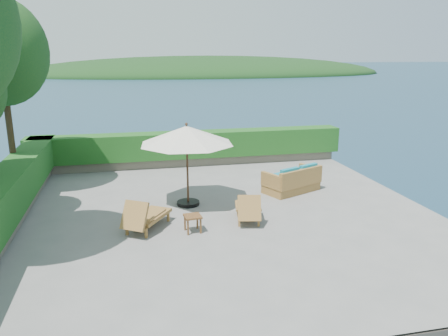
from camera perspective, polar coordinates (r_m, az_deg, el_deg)
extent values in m
plane|color=gray|center=(12.41, -0.55, -5.91)|extent=(12.00, 12.00, 0.00)
cube|color=#5B5148|center=(13.04, -0.54, -12.30)|extent=(12.00, 12.00, 3.00)
plane|color=#163144|center=(13.77, -0.52, -17.67)|extent=(600.00, 600.00, 0.00)
ellipsoid|color=black|center=(153.99, -2.30, 12.13)|extent=(126.00, 57.60, 12.60)
cube|color=#706959|center=(17.64, -4.33, 0.97)|extent=(12.00, 0.60, 0.36)
cube|color=#706959|center=(12.53, -26.66, -6.50)|extent=(0.60, 12.00, 0.36)
cube|color=#144916|center=(17.49, -4.38, 3.10)|extent=(12.40, 0.90, 1.00)
cube|color=#144916|center=(12.32, -27.02, -3.59)|extent=(0.90, 12.40, 1.00)
cylinder|color=#3A2A16|center=(15.13, -26.28, 5.50)|extent=(0.20, 0.20, 4.68)
ellipsoid|color=#133D18|center=(14.99, -27.21, 13.34)|extent=(2.80, 2.80, 3.22)
cylinder|color=black|center=(13.11, -4.70, -4.58)|extent=(0.83, 0.83, 0.10)
cylinder|color=#382214|center=(12.77, -4.80, 0.24)|extent=(0.08, 0.08, 2.38)
cone|color=beige|center=(12.57, -4.90, 4.33)|extent=(3.45, 3.45, 0.52)
sphere|color=#382214|center=(12.52, -4.93, 5.74)|extent=(0.11, 0.11, 0.09)
cube|color=olive|center=(11.22, -12.56, -7.94)|extent=(0.08, 0.08, 0.25)
cube|color=olive|center=(10.95, -10.13, -8.39)|extent=(0.08, 0.08, 0.25)
cube|color=olive|center=(12.14, -9.60, -5.99)|extent=(0.08, 0.08, 0.25)
cube|color=olive|center=(11.89, -7.30, -6.36)|extent=(0.08, 0.08, 0.25)
cube|color=olive|center=(11.56, -9.64, -6.21)|extent=(1.22, 1.41, 0.09)
cube|color=olive|center=(10.88, -11.61, -6.13)|extent=(0.76, 0.69, 0.68)
cube|color=olive|center=(11.51, -11.59, -5.61)|extent=(0.50, 0.73, 0.05)
cube|color=olive|center=(11.20, -8.69, -6.08)|extent=(0.50, 0.73, 0.05)
cube|color=olive|center=(11.47, 2.00, -7.10)|extent=(0.06, 0.06, 0.24)
cube|color=olive|center=(11.50, 4.55, -7.07)|extent=(0.06, 0.06, 0.24)
cube|color=olive|center=(12.48, 1.77, -5.23)|extent=(0.06, 0.06, 0.24)
cube|color=olive|center=(12.52, 4.10, -5.20)|extent=(0.06, 0.06, 0.24)
cube|color=olive|center=(12.02, 3.08, -5.27)|extent=(0.83, 1.28, 0.08)
cube|color=olive|center=(11.29, 3.33, -5.25)|extent=(0.67, 0.50, 0.64)
cube|color=olive|center=(11.79, 1.65, -4.96)|extent=(0.21, 0.77, 0.05)
cube|color=olive|center=(11.83, 4.65, -4.94)|extent=(0.21, 0.77, 0.05)
cube|color=brown|center=(10.95, -4.73, -7.78)|extent=(0.04, 0.04, 0.40)
cube|color=brown|center=(11.03, -3.07, -7.59)|extent=(0.04, 0.04, 0.40)
cube|color=brown|center=(11.25, -5.12, -7.16)|extent=(0.04, 0.04, 0.40)
cube|color=brown|center=(11.32, -3.51, -6.99)|extent=(0.04, 0.04, 0.40)
cube|color=brown|center=(11.05, -4.13, -6.31)|extent=(0.46, 0.46, 0.05)
cube|color=olive|center=(14.42, 8.76, -2.26)|extent=(2.03, 1.58, 0.40)
cube|color=olive|center=(14.04, 10.05, -1.28)|extent=(1.71, 0.88, 0.56)
cube|color=olive|center=(13.75, 6.27, -1.71)|extent=(0.49, 0.88, 0.45)
cube|color=olive|center=(14.95, 11.14, -0.54)|extent=(0.49, 0.88, 0.45)
cube|color=#127489|center=(14.08, 7.45, -1.38)|extent=(1.02, 0.99, 0.18)
cube|color=#127489|center=(14.67, 9.83, -0.82)|extent=(1.02, 0.99, 0.18)
cube|color=#127489|center=(13.76, 8.57, -0.80)|extent=(0.70, 0.42, 0.36)
cube|color=#127489|center=(14.36, 10.95, -0.24)|extent=(0.70, 0.42, 0.36)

